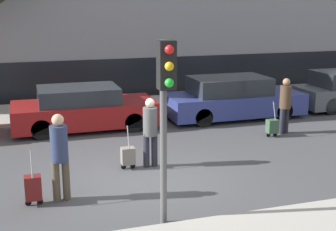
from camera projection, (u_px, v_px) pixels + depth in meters
ground_plane at (145, 178)px, 10.60m from camera, size 80.00×80.00×0.00m
sidewalk_far at (96, 109)px, 17.07m from camera, size 28.00×3.00×0.12m
parked_car_1 at (83, 109)px, 14.55m from camera, size 4.40×1.91×1.33m
parked_car_2 at (232, 99)px, 15.94m from camera, size 4.67×1.89×1.41m
pedestrian_left at (60, 152)px, 9.17m from camera, size 0.35×0.34×1.78m
trolley_left at (33, 188)px, 9.10m from camera, size 0.34×0.29×1.14m
pedestrian_center at (150, 128)px, 11.10m from camera, size 0.35×0.34×1.68m
trolley_center at (128, 156)px, 11.10m from camera, size 0.34×0.29×1.06m
pedestrian_right at (285, 103)px, 13.92m from camera, size 0.34×0.34×1.69m
trolley_right at (272, 126)px, 13.74m from camera, size 0.34×0.29×1.06m
traffic_light at (165, 96)px, 7.78m from camera, size 0.28×0.47×3.28m
parked_bicycle at (86, 98)px, 16.81m from camera, size 1.77×0.06×0.96m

